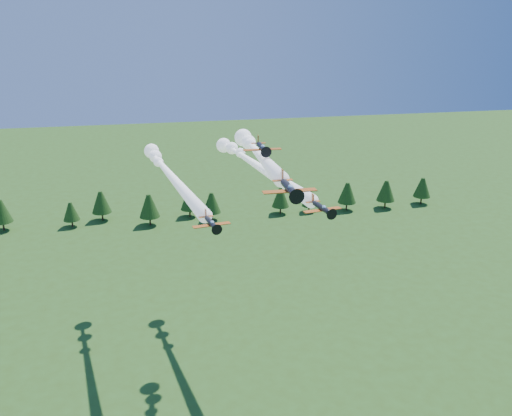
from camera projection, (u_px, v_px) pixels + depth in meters
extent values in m
plane|color=#2C4C17|center=(271.00, 408.00, 109.45)|extent=(600.00, 600.00, 0.00)
cylinder|color=black|center=(289.00, 188.00, 87.11)|extent=(1.15, 6.13, 1.13)
cone|color=black|center=(295.00, 195.00, 83.81)|extent=(1.14, 1.02, 1.13)
cone|color=black|center=(296.00, 196.00, 83.18)|extent=(0.50, 0.51, 0.50)
cylinder|color=black|center=(297.00, 197.00, 83.00)|extent=(2.38, 0.05, 2.38)
cube|color=#BB5518|center=(290.00, 191.00, 86.81)|extent=(8.40, 1.56, 0.14)
cube|color=#BB5518|center=(282.00, 180.00, 90.82)|extent=(3.29, 0.97, 0.08)
cube|color=#BB5518|center=(282.00, 175.00, 90.62)|extent=(0.11, 1.08, 1.65)
ellipsoid|color=#89B1D4|center=(291.00, 187.00, 86.02)|extent=(0.82, 1.36, 0.71)
sphere|color=white|center=(251.00, 145.00, 114.84)|extent=(2.30, 2.30, 2.30)
sphere|color=white|center=(248.00, 141.00, 118.17)|extent=(3.00, 3.00, 3.00)
sphere|color=white|center=(244.00, 137.00, 121.51)|extent=(3.70, 3.70, 3.70)
cylinder|color=black|center=(211.00, 223.00, 95.18)|extent=(1.60, 4.78, 0.87)
cone|color=black|center=(216.00, 228.00, 92.76)|extent=(0.98, 0.91, 0.87)
cone|color=black|center=(217.00, 229.00, 92.29)|extent=(0.44, 0.45, 0.38)
cylinder|color=black|center=(217.00, 230.00, 92.16)|extent=(1.81, 0.32, 1.83)
cube|color=#BB5518|center=(212.00, 225.00, 94.96)|extent=(6.55, 2.18, 0.10)
cube|color=#BB5518|center=(206.00, 217.00, 97.90)|extent=(2.61, 1.13, 0.06)
cube|color=#BB5518|center=(206.00, 213.00, 97.75)|extent=(0.21, 0.83, 1.26)
ellipsoid|color=#89B1D4|center=(212.00, 222.00, 94.37)|extent=(0.78, 1.13, 0.54)
sphere|color=white|center=(159.00, 162.00, 133.19)|extent=(2.30, 2.30, 2.30)
sphere|color=white|center=(154.00, 156.00, 138.13)|extent=(3.00, 3.00, 3.00)
sphere|color=white|center=(150.00, 151.00, 143.07)|extent=(3.70, 3.70, 3.70)
cylinder|color=black|center=(322.00, 208.00, 98.03)|extent=(1.79, 5.12, 0.93)
cone|color=black|center=(330.00, 213.00, 95.45)|extent=(1.06, 0.99, 0.93)
cone|color=black|center=(331.00, 214.00, 94.96)|extent=(0.48, 0.48, 0.41)
cylinder|color=black|center=(332.00, 214.00, 94.82)|extent=(1.93, 0.38, 1.96)
cube|color=#BB5518|center=(323.00, 210.00, 97.80)|extent=(7.01, 2.44, 0.11)
cube|color=#BB5518|center=(313.00, 202.00, 100.92)|extent=(2.80, 1.25, 0.07)
cube|color=#BB5518|center=(313.00, 198.00, 100.76)|extent=(0.24, 0.89, 1.35)
ellipsoid|color=#89B1D4|center=(324.00, 207.00, 97.17)|extent=(0.85, 1.22, 0.58)
sphere|color=white|center=(239.00, 154.00, 134.80)|extent=(2.30, 2.30, 2.30)
sphere|color=white|center=(231.00, 149.00, 139.54)|extent=(3.00, 3.00, 3.00)
sphere|color=white|center=(224.00, 144.00, 144.27)|extent=(3.70, 3.70, 3.70)
cylinder|color=black|center=(262.00, 147.00, 100.71)|extent=(0.96, 5.00, 0.92)
cone|color=black|center=(265.00, 151.00, 98.01)|extent=(0.93, 0.84, 0.92)
cone|color=black|center=(266.00, 152.00, 97.49)|extent=(0.41, 0.42, 0.41)
cylinder|color=black|center=(266.00, 152.00, 97.35)|extent=(1.94, 0.05, 1.94)
cube|color=#BB5518|center=(262.00, 149.00, 100.46)|extent=(6.85, 1.30, 0.11)
cube|color=#BB5518|center=(258.00, 143.00, 103.73)|extent=(2.69, 0.81, 0.06)
cube|color=#BB5518|center=(258.00, 139.00, 103.57)|extent=(0.09, 0.88, 1.34)
ellipsoid|color=#89B1D4|center=(263.00, 146.00, 99.81)|extent=(0.67, 1.11, 0.58)
cylinder|color=#382314|center=(190.00, 213.00, 210.44)|extent=(0.60, 0.60, 2.90)
cone|color=#1C3710|center=(189.00, 200.00, 208.74)|extent=(6.62, 6.62, 7.45)
cylinder|color=#382314|center=(72.00, 223.00, 200.71)|extent=(0.60, 0.60, 2.50)
cone|color=#1C3710|center=(71.00, 211.00, 199.24)|extent=(5.72, 5.72, 6.43)
cylinder|color=#382314|center=(309.00, 209.00, 215.44)|extent=(0.60, 0.60, 2.40)
cone|color=#1C3710|center=(309.00, 198.00, 214.02)|extent=(5.49, 5.49, 6.18)
cylinder|color=#382314|center=(102.00, 216.00, 206.73)|extent=(0.60, 0.60, 3.07)
cone|color=#1C3710|center=(101.00, 202.00, 204.92)|extent=(7.01, 7.01, 7.88)
cylinder|color=#382314|center=(346.00, 206.00, 217.34)|extent=(0.60, 0.60, 3.03)
cone|color=#1C3710|center=(347.00, 193.00, 215.56)|extent=(6.92, 6.92, 7.79)
cylinder|color=#382314|center=(280.00, 210.00, 213.60)|extent=(0.60, 0.60, 2.82)
cone|color=#1C3710|center=(281.00, 197.00, 211.94)|extent=(6.44, 6.44, 7.25)
cylinder|color=#382314|center=(212.00, 216.00, 207.33)|extent=(0.60, 0.60, 2.86)
cone|color=#1C3710|center=(212.00, 203.00, 205.65)|extent=(6.54, 6.54, 7.36)
cylinder|color=#382314|center=(4.00, 226.00, 197.32)|extent=(0.60, 0.60, 3.11)
cone|color=#1C3710|center=(1.00, 211.00, 195.49)|extent=(7.11, 7.11, 8.00)
cylinder|color=#382314|center=(385.00, 204.00, 219.71)|extent=(0.60, 0.60, 3.05)
cone|color=#1C3710|center=(386.00, 191.00, 217.92)|extent=(6.97, 6.97, 7.84)
cylinder|color=#382314|center=(421.00, 200.00, 224.54)|extent=(0.60, 0.60, 2.93)
cone|color=#1C3710|center=(422.00, 187.00, 222.81)|extent=(6.70, 6.70, 7.54)
cylinder|color=#382314|center=(150.00, 221.00, 202.12)|extent=(0.60, 0.60, 3.17)
cone|color=#1C3710|center=(149.00, 206.00, 200.25)|extent=(7.25, 7.25, 8.16)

